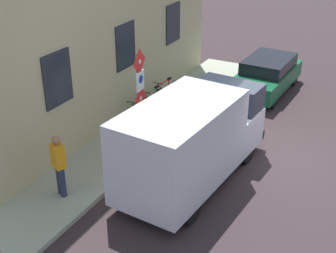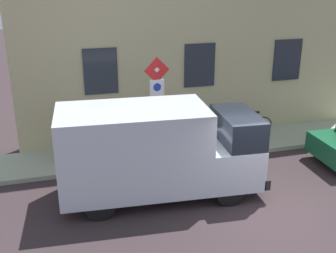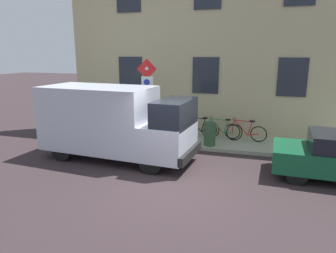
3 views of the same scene
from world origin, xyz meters
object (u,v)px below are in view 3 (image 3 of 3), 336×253
delivery_van (114,121)px  bicycle_green (221,130)px  bicycle_red (245,132)px  pedestrian (93,111)px  sign_post_stacked (147,91)px  litter_bin (210,134)px  bicycle_black (199,129)px

delivery_van → bicycle_green: size_ratio=3.18×
delivery_van → bicycle_red: (3.09, -4.25, -0.82)m
bicycle_red → pedestrian: 6.64m
sign_post_stacked → litter_bin: 2.94m
bicycle_black → litter_bin: litter_bin is taller
sign_post_stacked → pedestrian: bearing=76.2°
bicycle_red → sign_post_stacked: bearing=25.0°
delivery_van → pedestrian: 3.51m
bicycle_red → bicycle_green: bearing=7.3°
sign_post_stacked → bicycle_black: (1.19, -1.84, -1.66)m
sign_post_stacked → bicycle_red: (1.19, -3.74, -1.66)m
sign_post_stacked → delivery_van: (-1.90, 0.52, -0.84)m
bicycle_black → bicycle_red: bearing=173.2°
pedestrian → litter_bin: size_ratio=1.91×
pedestrian → bicycle_red: bearing=-149.3°
bicycle_green → litter_bin: litter_bin is taller
bicycle_black → litter_bin: 1.23m
bicycle_green → pedestrian: bearing=10.2°
delivery_van → pedestrian: (2.60, 2.35, -0.26)m
delivery_van → bicycle_green: bearing=47.4°
bicycle_red → bicycle_green: same height
sign_post_stacked → pedestrian: sign_post_stacked is taller
delivery_van → bicycle_black: (3.09, -2.35, -0.82)m
litter_bin → pedestrian: bearing=84.1°
sign_post_stacked → delivery_van: bearing=164.8°
bicycle_green → bicycle_black: (-0.00, 0.95, 0.00)m
litter_bin → delivery_van: bearing=124.3°
bicycle_green → litter_bin: bearing=78.7°
sign_post_stacked → bicycle_black: sign_post_stacked is taller
bicycle_red → bicycle_black: size_ratio=1.00×
sign_post_stacked → delivery_van: size_ratio=0.57×
bicycle_green → bicycle_black: size_ratio=1.00×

